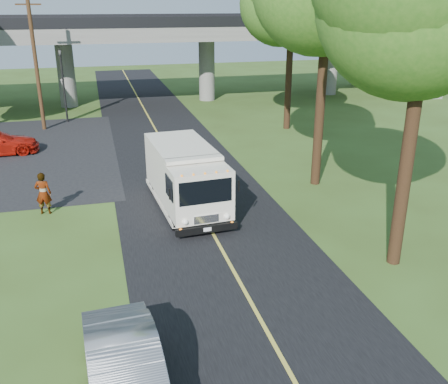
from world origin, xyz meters
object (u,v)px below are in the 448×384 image
object	(u,v)px
silver_sedan	(126,375)
pedestrian	(43,193)
traffic_signal	(63,78)
utility_pole	(36,62)
step_van	(185,176)
tree_right_far	(296,3)

from	to	relation	value
silver_sedan	pedestrian	size ratio (longest dim) A/B	2.52
traffic_signal	pedestrian	bearing A→B (deg)	-91.23
utility_pole	pedestrian	bearing A→B (deg)	-85.87
step_van	silver_sedan	bearing A→B (deg)	-111.16
tree_right_far	step_van	distance (m)	17.07
tree_right_far	pedestrian	size ratio (longest dim) A/B	6.04
traffic_signal	pedestrian	size ratio (longest dim) A/B	2.86
utility_pole	step_van	distance (m)	18.12
pedestrian	utility_pole	bearing A→B (deg)	-75.80
step_van	pedestrian	bearing A→B (deg)	167.61
step_van	silver_sedan	distance (m)	11.30
tree_right_far	silver_sedan	xyz separation A→B (m)	(-13.05, -23.03, -7.55)
utility_pole	pedestrian	size ratio (longest dim) A/B	4.94
traffic_signal	silver_sedan	bearing A→B (deg)	-85.78
traffic_signal	step_van	bearing A→B (deg)	-73.41
tree_right_far	silver_sedan	world-z (taller)	tree_right_far
traffic_signal	tree_right_far	distance (m)	17.18
utility_pole	pedestrian	world-z (taller)	utility_pole
traffic_signal	step_van	distance (m)	19.30
traffic_signal	pedestrian	world-z (taller)	traffic_signal
step_van	pedestrian	xyz separation A→B (m)	(-5.87, 0.87, -0.56)
utility_pole	tree_right_far	size ratio (longest dim) A/B	0.82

